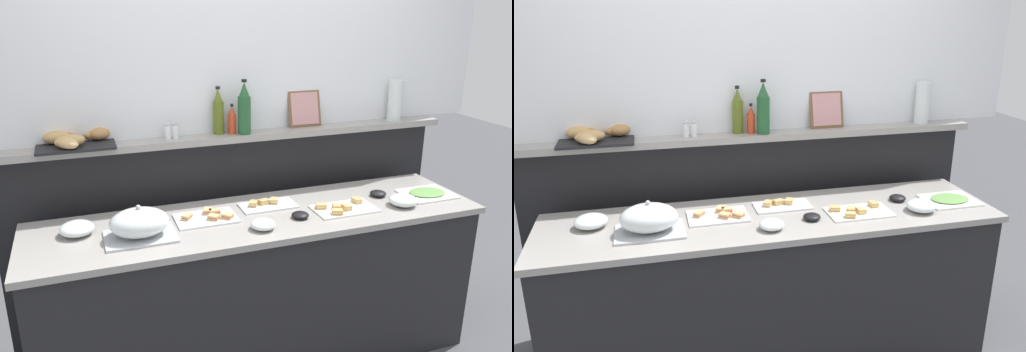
{
  "view_description": "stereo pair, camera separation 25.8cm",
  "coord_description": "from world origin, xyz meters",
  "views": [
    {
      "loc": [
        -0.87,
        -2.36,
        1.99
      ],
      "look_at": [
        0.01,
        0.1,
        1.1
      ],
      "focal_mm": 35.69,
      "sensor_mm": 36.0,
      "label": 1
    },
    {
      "loc": [
        -0.62,
        -2.43,
        1.99
      ],
      "look_at": [
        0.01,
        0.1,
        1.1
      ],
      "focal_mm": 35.69,
      "sensor_mm": 36.0,
      "label": 2
    }
  ],
  "objects": [
    {
      "name": "condiment_bowl_red",
      "position": [
        0.18,
        -0.1,
        0.93
      ],
      "size": [
        0.09,
        0.09,
        0.03
      ],
      "primitive_type": "ellipsoid",
      "color": "black",
      "rests_on": "buffet_counter"
    },
    {
      "name": "hot_sauce_bottle",
      "position": [
        -0.03,
        0.41,
        1.34
      ],
      "size": [
        0.04,
        0.04,
        0.18
      ],
      "color": "red",
      "rests_on": "back_ledge_unit"
    },
    {
      "name": "bread_basket",
      "position": [
        -0.89,
        0.43,
        1.3
      ],
      "size": [
        0.41,
        0.3,
        0.08
      ],
      "color": "black",
      "rests_on": "back_ledge_unit"
    },
    {
      "name": "buffet_counter",
      "position": [
        0.0,
        0.0,
        0.46
      ],
      "size": [
        2.44,
        0.63,
        0.91
      ],
      "color": "black",
      "rests_on": "ground_plane"
    },
    {
      "name": "sandwich_platter_rear",
      "position": [
        0.08,
        0.11,
        0.92
      ],
      "size": [
        0.31,
        0.17,
        0.04
      ],
      "color": "silver",
      "rests_on": "buffet_counter"
    },
    {
      "name": "framed_picture",
      "position": [
        0.45,
        0.46,
        1.38
      ],
      "size": [
        0.21,
        0.07,
        0.22
      ],
      "color": "brown",
      "rests_on": "back_ledge_unit"
    },
    {
      "name": "sandwich_platter_side",
      "position": [
        -0.28,
        0.05,
        0.92
      ],
      "size": [
        0.32,
        0.21,
        0.04
      ],
      "color": "silver",
      "rests_on": "buffet_counter"
    },
    {
      "name": "condiment_bowl_cream",
      "position": [
        0.75,
        0.04,
        0.93
      ],
      "size": [
        0.09,
        0.09,
        0.03
      ],
      "primitive_type": "ellipsoid",
      "color": "black",
      "rests_on": "buffet_counter"
    },
    {
      "name": "ground_plane",
      "position": [
        0.0,
        0.6,
        0.0
      ],
      "size": [
        12.0,
        12.0,
        0.0
      ],
      "primitive_type": "plane",
      "color": "#4C4C51"
    },
    {
      "name": "back_ledge_unit",
      "position": [
        0.0,
        0.49,
        0.67
      ],
      "size": [
        2.74,
        0.22,
        1.27
      ],
      "color": "black",
      "rests_on": "ground_plane"
    },
    {
      "name": "pepper_shaker",
      "position": [
        -0.36,
        0.42,
        1.31
      ],
      "size": [
        0.03,
        0.03,
        0.09
      ],
      "color": "white",
      "rests_on": "back_ledge_unit"
    },
    {
      "name": "water_carafe",
      "position": [
        1.08,
        0.42,
        1.4
      ],
      "size": [
        0.09,
        0.09,
        0.26
      ],
      "primitive_type": "cylinder",
      "color": "silver",
      "rests_on": "back_ledge_unit"
    },
    {
      "name": "wine_bottle_green",
      "position": [
        0.04,
        0.39,
        1.41
      ],
      "size": [
        0.08,
        0.08,
        0.32
      ],
      "color": "#23562D",
      "rests_on": "back_ledge_unit"
    },
    {
      "name": "glass_bowl_small",
      "position": [
        -0.05,
        -0.17,
        0.94
      ],
      "size": [
        0.13,
        0.13,
        0.05
      ],
      "color": "silver",
      "rests_on": "buffet_counter"
    },
    {
      "name": "salt_shaker",
      "position": [
        -0.4,
        0.42,
        1.31
      ],
      "size": [
        0.03,
        0.03,
        0.09
      ],
      "color": "white",
      "rests_on": "back_ledge_unit"
    },
    {
      "name": "olive_oil_bottle",
      "position": [
        -0.1,
        0.44,
        1.39
      ],
      "size": [
        0.06,
        0.06,
        0.28
      ],
      "color": "#56661E",
      "rests_on": "back_ledge_unit"
    },
    {
      "name": "serving_cloche",
      "position": [
        -0.64,
        -0.06,
        0.99
      ],
      "size": [
        0.34,
        0.24,
        0.17
      ],
      "color": "#B7BABF",
      "rests_on": "buffet_counter"
    },
    {
      "name": "upper_wall_panel",
      "position": [
        0.0,
        0.52,
        1.93
      ],
      "size": [
        3.34,
        0.08,
        1.33
      ],
      "primitive_type": "cube",
      "color": "white",
      "rests_on": "back_ledge_unit"
    },
    {
      "name": "sandwich_platter_front",
      "position": [
        0.45,
        -0.08,
        0.92
      ],
      "size": [
        0.34,
        0.2,
        0.04
      ],
      "color": "white",
      "rests_on": "buffet_counter"
    },
    {
      "name": "glass_bowl_large",
      "position": [
        -0.93,
        0.07,
        0.94
      ],
      "size": [
        0.17,
        0.17,
        0.07
      ],
      "color": "silver",
      "rests_on": "buffet_counter"
    },
    {
      "name": "cold_cuts_platter",
      "position": [
        1.04,
        -0.04,
        0.92
      ],
      "size": [
        0.3,
        0.24,
        0.02
      ],
      "color": "white",
      "rests_on": "buffet_counter"
    },
    {
      "name": "glass_bowl_medium",
      "position": [
        0.8,
        -0.14,
        0.94
      ],
      "size": [
        0.16,
        0.16,
        0.06
      ],
      "color": "silver",
      "rests_on": "buffet_counter"
    }
  ]
}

